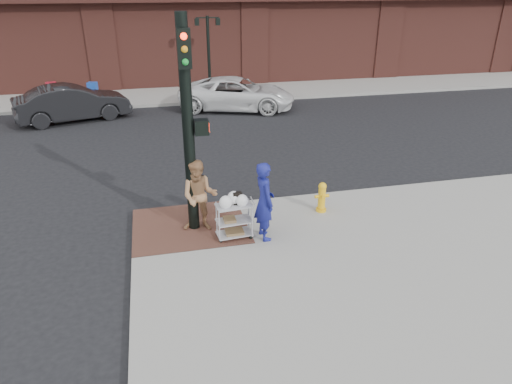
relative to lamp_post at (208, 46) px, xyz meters
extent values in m
plane|color=black|center=(-2.00, -16.00, -2.62)|extent=(220.00, 220.00, 0.00)
cube|color=gray|center=(10.50, 16.00, -2.54)|extent=(65.00, 36.00, 0.15)
cube|color=#542F27|center=(-2.60, -15.10, -2.46)|extent=(2.80, 2.40, 0.01)
cylinder|color=black|center=(0.00, 0.00, -0.47)|extent=(0.16, 0.16, 4.00)
cube|color=black|center=(0.00, 0.00, 1.43)|extent=(1.20, 0.06, 0.06)
cube|color=black|center=(-0.55, 0.00, 1.23)|extent=(0.22, 0.22, 0.35)
cube|color=black|center=(0.55, 0.00, 1.23)|extent=(0.22, 0.22, 0.35)
cylinder|color=black|center=(-2.50, -15.20, 0.03)|extent=(0.26, 0.26, 5.00)
cube|color=black|center=(-2.20, -15.20, 0.08)|extent=(0.32, 0.28, 0.34)
cube|color=#FF260C|center=(-2.04, -15.20, 0.08)|extent=(0.02, 0.18, 0.22)
cube|color=black|center=(-2.50, -15.48, 1.83)|extent=(0.28, 0.18, 0.80)
imported|color=navy|center=(-0.93, -16.05, -1.52)|extent=(0.52, 0.73, 1.89)
imported|color=#A8774F|center=(-2.34, -15.33, -1.57)|extent=(0.99, 0.84, 1.79)
imported|color=black|center=(-6.69, -3.72, -1.81)|extent=(5.18, 3.06, 1.61)
imported|color=white|center=(0.87, -3.40, -1.85)|extent=(6.08, 4.17, 1.55)
cube|color=#A2A1A7|center=(-1.62, -15.90, -1.63)|extent=(0.87, 0.54, 0.03)
cube|color=#A2A1A7|center=(-1.62, -15.90, -2.03)|extent=(0.87, 0.54, 0.03)
cube|color=#A2A1A7|center=(-1.62, -15.90, -2.37)|extent=(0.87, 0.54, 0.03)
cube|color=black|center=(-1.52, -15.86, -1.48)|extent=(0.20, 0.13, 0.29)
cube|color=brown|center=(-1.73, -15.90, -1.98)|extent=(0.28, 0.31, 0.07)
cube|color=brown|center=(-1.62, -15.90, -2.32)|extent=(0.42, 0.33, 0.06)
cylinder|color=yellow|center=(0.88, -15.07, -2.43)|extent=(0.27, 0.27, 0.08)
cylinder|color=yellow|center=(0.88, -15.07, -2.08)|extent=(0.19, 0.19, 0.60)
sphere|color=yellow|center=(0.88, -15.07, -1.76)|extent=(0.21, 0.21, 0.21)
cylinder|color=yellow|center=(0.88, -15.07, -2.03)|extent=(0.39, 0.09, 0.09)
cube|color=red|center=(-7.91, -1.19, -1.90)|extent=(0.60, 0.58, 1.14)
cube|color=gold|center=(-7.75, -0.52, -1.99)|extent=(0.50, 0.48, 0.96)
cube|color=#1C49B6|center=(-6.05, -0.95, -1.96)|extent=(0.52, 0.49, 1.02)
camera|label=1|loc=(-3.26, -25.22, 3.04)|focal=32.00mm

